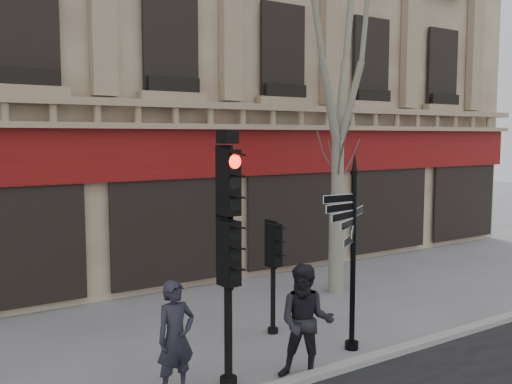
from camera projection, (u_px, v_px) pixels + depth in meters
ground at (285, 348)px, 10.93m from camera, size 80.00×80.00×0.00m
kerb at (333, 370)px, 9.76m from camera, size 80.00×0.25×0.12m
fingerpost at (354, 218)px, 10.64m from camera, size 2.07×2.07×3.76m
traffic_signal_main at (228, 227)px, 9.02m from camera, size 0.47×0.34×4.15m
traffic_signal_secondary at (273, 257)px, 11.61m from camera, size 0.39×0.28×2.29m
plane_tree at (339, 29)px, 14.21m from camera, size 3.60×3.60×9.55m
pedestrian_a at (176, 338)px, 8.90m from camera, size 0.70×0.49×1.82m
pedestrian_b at (306, 322)px, 9.46m from camera, size 1.20×1.18×1.95m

